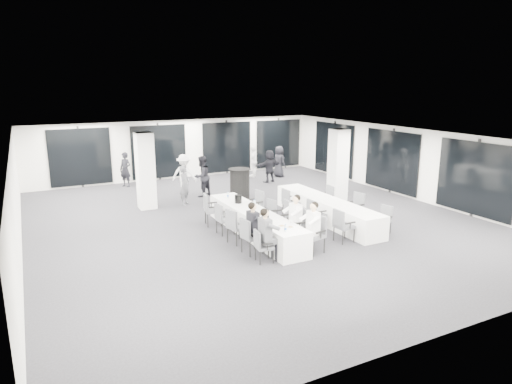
# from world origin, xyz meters

# --- Properties ---
(room) EXTENTS (14.04, 16.04, 2.84)m
(room) POSITION_xyz_m (0.89, 1.11, 1.39)
(room) COLOR #232227
(room) RESTS_ON ground
(column_left) EXTENTS (0.60, 0.60, 2.80)m
(column_left) POSITION_xyz_m (-2.80, 3.20, 1.40)
(column_left) COLOR white
(column_left) RESTS_ON floor
(column_right) EXTENTS (0.60, 0.60, 2.80)m
(column_right) POSITION_xyz_m (4.20, 1.00, 1.40)
(column_right) COLOR white
(column_right) RESTS_ON floor
(banquet_table_main) EXTENTS (0.90, 5.00, 0.75)m
(banquet_table_main) POSITION_xyz_m (-0.64, -1.33, 0.38)
(banquet_table_main) COLOR white
(banquet_table_main) RESTS_ON floor
(banquet_table_side) EXTENTS (0.90, 5.00, 0.75)m
(banquet_table_side) POSITION_xyz_m (2.15, -1.14, 0.38)
(banquet_table_side) COLOR white
(banquet_table_side) RESTS_ON floor
(cocktail_table) EXTENTS (0.89, 0.89, 1.23)m
(cocktail_table) POSITION_xyz_m (0.81, 2.82, 0.62)
(cocktail_table) COLOR black
(cocktail_table) RESTS_ON floor
(chair_main_left_near) EXTENTS (0.49, 0.53, 0.86)m
(chair_main_left_near) POSITION_xyz_m (-1.47, -3.37, 0.49)
(chair_main_left_near) COLOR #56585E
(chair_main_left_near) RESTS_ON floor
(chair_main_left_second) EXTENTS (0.55, 0.60, 0.99)m
(chair_main_left_second) POSITION_xyz_m (-1.48, -2.69, 0.56)
(chair_main_left_second) COLOR #56585E
(chair_main_left_second) RESTS_ON floor
(chair_main_left_mid) EXTENTS (0.62, 0.65, 1.02)m
(chair_main_left_mid) POSITION_xyz_m (-1.48, -1.77, 0.58)
(chair_main_left_mid) COLOR #56585E
(chair_main_left_mid) RESTS_ON floor
(chair_main_left_fourth) EXTENTS (0.51, 0.56, 0.96)m
(chair_main_left_fourth) POSITION_xyz_m (-1.48, -0.83, 0.55)
(chair_main_left_fourth) COLOR #56585E
(chair_main_left_fourth) RESTS_ON floor
(chair_main_left_far) EXTENTS (0.61, 0.65, 1.04)m
(chair_main_left_far) POSITION_xyz_m (-1.48, 0.18, 0.59)
(chair_main_left_far) COLOR #56585E
(chair_main_left_far) RESTS_ON floor
(chair_main_right_near) EXTENTS (0.61, 0.65, 1.02)m
(chair_main_right_near) POSITION_xyz_m (0.19, -3.38, 0.58)
(chair_main_right_near) COLOR #56585E
(chair_main_right_near) RESTS_ON floor
(chair_main_right_second) EXTENTS (0.62, 0.65, 1.03)m
(chair_main_right_second) POSITION_xyz_m (0.19, -2.52, 0.59)
(chair_main_right_second) COLOR #56585E
(chair_main_right_second) RESTS_ON floor
(chair_main_right_mid) EXTENTS (0.58, 0.63, 1.03)m
(chair_main_right_mid) POSITION_xyz_m (0.20, -1.62, 0.59)
(chair_main_right_mid) COLOR #56585E
(chair_main_right_mid) RESTS_ON floor
(chair_main_right_fourth) EXTENTS (0.53, 0.55, 0.86)m
(chair_main_right_fourth) POSITION_xyz_m (0.18, -0.73, 0.49)
(chair_main_right_fourth) COLOR #56585E
(chair_main_right_fourth) RESTS_ON floor
(chair_main_right_far) EXTENTS (0.55, 0.59, 0.97)m
(chair_main_right_far) POSITION_xyz_m (0.19, 0.18, 0.55)
(chair_main_right_far) COLOR #56585E
(chair_main_right_far) RESTS_ON floor
(chair_side_left_near) EXTENTS (0.51, 0.57, 0.98)m
(chair_side_left_near) POSITION_xyz_m (1.32, -3.07, 0.56)
(chair_side_left_near) COLOR #56585E
(chair_side_left_near) RESTS_ON floor
(chair_side_left_mid) EXTENTS (0.50, 0.55, 0.95)m
(chair_side_left_mid) POSITION_xyz_m (1.32, -1.68, 0.54)
(chair_side_left_mid) COLOR #56585E
(chair_side_left_mid) RESTS_ON floor
(chair_side_left_far) EXTENTS (0.51, 0.56, 0.97)m
(chair_side_left_far) POSITION_xyz_m (1.32, -0.12, 0.55)
(chair_side_left_far) COLOR #56585E
(chair_side_left_far) RESTS_ON floor
(chair_side_right_near) EXTENTS (0.52, 0.55, 0.86)m
(chair_side_right_near) POSITION_xyz_m (2.98, -3.00, 0.49)
(chair_side_right_near) COLOR #56585E
(chair_side_right_near) RESTS_ON floor
(chair_side_right_mid) EXTENTS (0.56, 0.60, 0.97)m
(chair_side_right_mid) POSITION_xyz_m (2.99, -1.65, 0.56)
(chair_side_right_mid) COLOR #56585E
(chair_side_right_mid) RESTS_ON floor
(chair_side_right_far) EXTENTS (0.47, 0.52, 0.89)m
(chair_side_right_far) POSITION_xyz_m (2.98, -0.02, 0.51)
(chair_side_right_far) COLOR #56585E
(chair_side_right_far) RESTS_ON floor
(seated_guest_a) EXTENTS (0.50, 0.38, 1.44)m
(seated_guest_a) POSITION_xyz_m (-1.31, -3.38, 0.81)
(seated_guest_a) COLOR #505257
(seated_guest_a) RESTS_ON floor
(seated_guest_b) EXTENTS (0.50, 0.38, 1.44)m
(seated_guest_b) POSITION_xyz_m (-1.31, -2.68, 0.81)
(seated_guest_b) COLOR black
(seated_guest_b) RESTS_ON floor
(seated_guest_c) EXTENTS (0.50, 0.38, 1.44)m
(seated_guest_c) POSITION_xyz_m (0.02, -3.40, 0.81)
(seated_guest_c) COLOR white
(seated_guest_c) RESTS_ON floor
(seated_guest_d) EXTENTS (0.50, 0.38, 1.44)m
(seated_guest_d) POSITION_xyz_m (0.02, -2.50, 0.81)
(seated_guest_d) COLOR white
(seated_guest_d) RESTS_ON floor
(standing_guest_a) EXTENTS (0.79, 0.80, 1.71)m
(standing_guest_a) POSITION_xyz_m (-1.40, 3.00, 0.86)
(standing_guest_a) COLOR #505257
(standing_guest_a) RESTS_ON floor
(standing_guest_b) EXTENTS (1.06, 0.92, 1.88)m
(standing_guest_b) POSITION_xyz_m (-0.36, 3.95, 0.94)
(standing_guest_b) COLOR black
(standing_guest_b) RESTS_ON floor
(standing_guest_c) EXTENTS (1.34, 1.24, 1.88)m
(standing_guest_c) POSITION_xyz_m (-0.85, 4.70, 0.94)
(standing_guest_c) COLOR white
(standing_guest_c) RESTS_ON floor
(standing_guest_d) EXTENTS (1.09, 1.13, 1.71)m
(standing_guest_d) POSITION_xyz_m (3.32, 6.59, 0.86)
(standing_guest_d) COLOR white
(standing_guest_d) RESTS_ON floor
(standing_guest_e) EXTENTS (0.70, 0.93, 1.72)m
(standing_guest_e) POSITION_xyz_m (4.41, 5.96, 0.86)
(standing_guest_e) COLOR black
(standing_guest_e) RESTS_ON floor
(standing_guest_f) EXTENTS (1.66, 0.89, 1.71)m
(standing_guest_f) POSITION_xyz_m (3.40, 5.10, 0.86)
(standing_guest_f) COLOR black
(standing_guest_f) RESTS_ON floor
(standing_guest_g) EXTENTS (0.80, 0.82, 1.75)m
(standing_guest_g) POSITION_xyz_m (-2.75, 7.20, 0.87)
(standing_guest_g) COLOR black
(standing_guest_g) RESTS_ON floor
(standing_guest_h) EXTENTS (0.90, 1.03, 1.82)m
(standing_guest_h) POSITION_xyz_m (5.17, 2.09, 0.91)
(standing_guest_h) COLOR white
(standing_guest_h) RESTS_ON floor
(ice_bucket_near) EXTENTS (0.22, 0.22, 0.25)m
(ice_bucket_near) POSITION_xyz_m (-0.68, -2.09, 0.87)
(ice_bucket_near) COLOR black
(ice_bucket_near) RESTS_ON banquet_table_main
(ice_bucket_far) EXTENTS (0.23, 0.23, 0.27)m
(ice_bucket_far) POSITION_xyz_m (-0.67, -0.24, 0.88)
(ice_bucket_far) COLOR black
(ice_bucket_far) RESTS_ON banquet_table_main
(water_bottle_a) EXTENTS (0.06, 0.06, 0.20)m
(water_bottle_a) POSITION_xyz_m (-0.80, -3.43, 0.85)
(water_bottle_a) COLOR silver
(water_bottle_a) RESTS_ON banquet_table_main
(water_bottle_b) EXTENTS (0.07, 0.07, 0.23)m
(water_bottle_b) POSITION_xyz_m (-0.46, -0.98, 0.87)
(water_bottle_b) COLOR silver
(water_bottle_b) RESTS_ON banquet_table_main
(water_bottle_c) EXTENTS (0.06, 0.06, 0.20)m
(water_bottle_c) POSITION_xyz_m (-0.71, 0.51, 0.85)
(water_bottle_c) COLOR silver
(water_bottle_c) RESTS_ON banquet_table_main
(plate_a) EXTENTS (0.21, 0.21, 0.03)m
(plate_a) POSITION_xyz_m (-0.66, -3.00, 0.76)
(plate_a) COLOR white
(plate_a) RESTS_ON banquet_table_main
(plate_b) EXTENTS (0.19, 0.19, 0.03)m
(plate_b) POSITION_xyz_m (-0.50, -3.19, 0.76)
(plate_b) COLOR white
(plate_b) RESTS_ON banquet_table_main
(plate_c) EXTENTS (0.22, 0.22, 0.03)m
(plate_c) POSITION_xyz_m (-0.63, -1.77, 0.76)
(plate_c) COLOR white
(plate_c) RESTS_ON banquet_table_main
(wine_glass) EXTENTS (0.07, 0.07, 0.19)m
(wine_glass) POSITION_xyz_m (-0.48, -3.20, 0.89)
(wine_glass) COLOR silver
(wine_glass) RESTS_ON banquet_table_main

